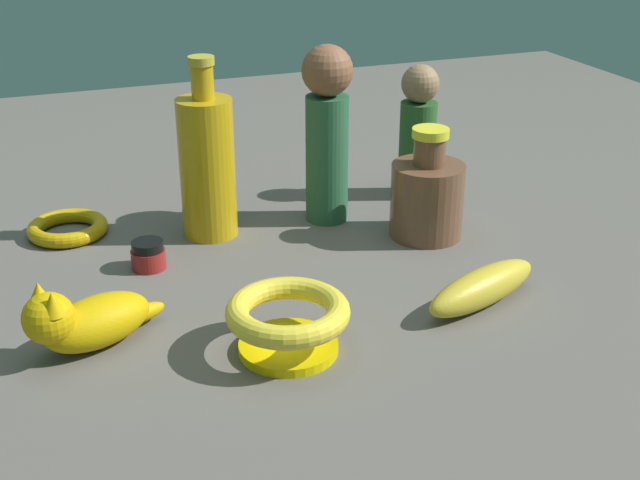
{
  "coord_description": "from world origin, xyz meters",
  "views": [
    {
      "loc": [
        -0.32,
        -0.84,
        0.46
      ],
      "look_at": [
        0.0,
        0.0,
        0.05
      ],
      "focal_mm": 47.4,
      "sensor_mm": 36.0,
      "label": 1
    }
  ],
  "objects_px": {
    "cat_figurine": "(85,319)",
    "bangle": "(68,228)",
    "bottle_tall": "(207,164)",
    "bowl": "(288,319)",
    "person_figure_adult": "(418,131)",
    "nail_polish_jar": "(148,255)",
    "bottle_short": "(427,196)",
    "person_figure_child": "(327,129)",
    "banana": "(482,287)"
  },
  "relations": [
    {
      "from": "cat_figurine",
      "to": "banana",
      "type": "bearing_deg",
      "value": -8.12
    },
    {
      "from": "bowl",
      "to": "person_figure_adult",
      "type": "relative_size",
      "value": 0.65
    },
    {
      "from": "bottle_tall",
      "to": "bottle_short",
      "type": "height_order",
      "value": "bottle_tall"
    },
    {
      "from": "bottle_short",
      "to": "person_figure_child",
      "type": "bearing_deg",
      "value": 136.21
    },
    {
      "from": "person_figure_child",
      "to": "cat_figurine",
      "type": "xyz_separation_m",
      "value": [
        -0.35,
        -0.23,
        -0.1
      ]
    },
    {
      "from": "person_figure_child",
      "to": "cat_figurine",
      "type": "relative_size",
      "value": 1.61
    },
    {
      "from": "nail_polish_jar",
      "to": "cat_figurine",
      "type": "relative_size",
      "value": 0.28
    },
    {
      "from": "bottle_short",
      "to": "bangle",
      "type": "distance_m",
      "value": 0.48
    },
    {
      "from": "banana",
      "to": "person_figure_child",
      "type": "height_order",
      "value": "person_figure_child"
    },
    {
      "from": "bowl",
      "to": "bangle",
      "type": "xyz_separation_m",
      "value": [
        -0.18,
        0.38,
        -0.03
      ]
    },
    {
      "from": "cat_figurine",
      "to": "nail_polish_jar",
      "type": "bearing_deg",
      "value": 60.69
    },
    {
      "from": "person_figure_child",
      "to": "person_figure_adult",
      "type": "relative_size",
      "value": 1.24
    },
    {
      "from": "banana",
      "to": "person_figure_adult",
      "type": "height_order",
      "value": "person_figure_adult"
    },
    {
      "from": "nail_polish_jar",
      "to": "bottle_short",
      "type": "xyz_separation_m",
      "value": [
        0.36,
        -0.03,
        0.04
      ]
    },
    {
      "from": "bowl",
      "to": "banana",
      "type": "bearing_deg",
      "value": 4.17
    },
    {
      "from": "bottle_short",
      "to": "cat_figurine",
      "type": "bearing_deg",
      "value": -163.63
    },
    {
      "from": "nail_polish_jar",
      "to": "bowl",
      "type": "height_order",
      "value": "bowl"
    },
    {
      "from": "bowl",
      "to": "bangle",
      "type": "relative_size",
      "value": 1.19
    },
    {
      "from": "bottle_tall",
      "to": "person_figure_adult",
      "type": "distance_m",
      "value": 0.32
    },
    {
      "from": "bowl",
      "to": "person_figure_adult",
      "type": "height_order",
      "value": "person_figure_adult"
    },
    {
      "from": "nail_polish_jar",
      "to": "bottle_short",
      "type": "height_order",
      "value": "bottle_short"
    },
    {
      "from": "bottle_tall",
      "to": "person_figure_adult",
      "type": "xyz_separation_m",
      "value": [
        0.32,
        0.03,
        0.0
      ]
    },
    {
      "from": "person_figure_child",
      "to": "bangle",
      "type": "height_order",
      "value": "person_figure_child"
    },
    {
      "from": "bottle_tall",
      "to": "bangle",
      "type": "relative_size",
      "value": 2.25
    },
    {
      "from": "person_figure_adult",
      "to": "person_figure_child",
      "type": "bearing_deg",
      "value": -165.31
    },
    {
      "from": "bangle",
      "to": "bowl",
      "type": "bearing_deg",
      "value": -64.35
    },
    {
      "from": "nail_polish_jar",
      "to": "bottle_short",
      "type": "relative_size",
      "value": 0.29
    },
    {
      "from": "bottle_tall",
      "to": "person_figure_child",
      "type": "bearing_deg",
      "value": -2.35
    },
    {
      "from": "nail_polish_jar",
      "to": "cat_figurine",
      "type": "height_order",
      "value": "cat_figurine"
    },
    {
      "from": "cat_figurine",
      "to": "bangle",
      "type": "xyz_separation_m",
      "value": [
        0.01,
        0.3,
        -0.02
      ]
    },
    {
      "from": "bangle",
      "to": "banana",
      "type": "bearing_deg",
      "value": -40.96
    },
    {
      "from": "nail_polish_jar",
      "to": "bangle",
      "type": "distance_m",
      "value": 0.16
    },
    {
      "from": "person_figure_adult",
      "to": "bottle_short",
      "type": "bearing_deg",
      "value": -111.29
    },
    {
      "from": "nail_polish_jar",
      "to": "person_figure_adult",
      "type": "bearing_deg",
      "value": 14.69
    },
    {
      "from": "bottle_short",
      "to": "bowl",
      "type": "xyz_separation_m",
      "value": [
        -0.26,
        -0.21,
        -0.02
      ]
    },
    {
      "from": "banana",
      "to": "bottle_short",
      "type": "distance_m",
      "value": 0.2
    },
    {
      "from": "banana",
      "to": "person_figure_adult",
      "type": "distance_m",
      "value": 0.35
    },
    {
      "from": "bottle_short",
      "to": "person_figure_adult",
      "type": "relative_size",
      "value": 0.76
    },
    {
      "from": "bowl",
      "to": "person_figure_adult",
      "type": "xyz_separation_m",
      "value": [
        0.32,
        0.35,
        0.06
      ]
    },
    {
      "from": "banana",
      "to": "bangle",
      "type": "bearing_deg",
      "value": -61.3
    },
    {
      "from": "banana",
      "to": "nail_polish_jar",
      "type": "distance_m",
      "value": 0.4
    },
    {
      "from": "banana",
      "to": "bottle_tall",
      "type": "height_order",
      "value": "bottle_tall"
    },
    {
      "from": "bowl",
      "to": "person_figure_child",
      "type": "bearing_deg",
      "value": 62.54
    },
    {
      "from": "bottle_tall",
      "to": "bowl",
      "type": "xyz_separation_m",
      "value": [
        0.0,
        -0.32,
        -0.06
      ]
    },
    {
      "from": "cat_figurine",
      "to": "person_figure_adult",
      "type": "distance_m",
      "value": 0.58
    },
    {
      "from": "banana",
      "to": "nail_polish_jar",
      "type": "bearing_deg",
      "value": -54.27
    },
    {
      "from": "nail_polish_jar",
      "to": "bottle_tall",
      "type": "xyz_separation_m",
      "value": [
        0.1,
        0.07,
        0.08
      ]
    },
    {
      "from": "nail_polish_jar",
      "to": "person_figure_child",
      "type": "relative_size",
      "value": 0.17
    },
    {
      "from": "person_figure_child",
      "to": "person_figure_adult",
      "type": "xyz_separation_m",
      "value": [
        0.16,
        0.04,
        -0.03
      ]
    },
    {
      "from": "banana",
      "to": "person_figure_adult",
      "type": "relative_size",
      "value": 0.87
    }
  ]
}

